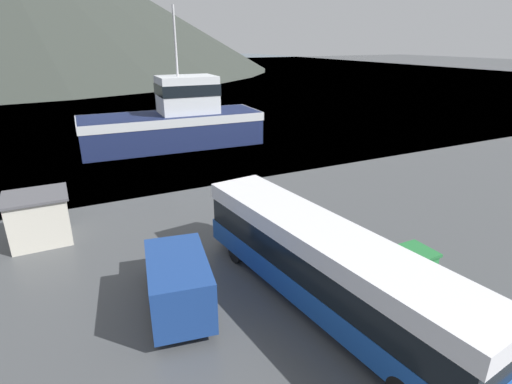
% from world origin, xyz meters
% --- Properties ---
extents(water_surface, '(240.00, 240.00, 0.00)m').
position_xyz_m(water_surface, '(0.00, 139.72, 0.00)').
color(water_surface, '#475B6B').
rests_on(water_surface, ground).
extents(tour_bus, '(3.84, 12.98, 3.18)m').
position_xyz_m(tour_bus, '(-0.80, 5.55, 1.80)').
color(tour_bus, '#194799').
rests_on(tour_bus, ground).
extents(delivery_van, '(2.94, 5.60, 2.27)m').
position_xyz_m(delivery_van, '(-5.57, 7.91, 1.21)').
color(delivery_van, navy).
rests_on(delivery_van, ground).
extents(fishing_boat, '(16.41, 6.16, 12.11)m').
position_xyz_m(fishing_boat, '(1.19, 31.54, 2.36)').
color(fishing_boat, '#19234C').
rests_on(fishing_boat, water_surface).
extents(storage_bin, '(1.47, 1.46, 1.35)m').
position_xyz_m(storage_bin, '(3.61, 5.31, 0.69)').
color(storage_bin, '#287F3D').
rests_on(storage_bin, ground).
extents(dock_kiosk, '(2.88, 2.58, 2.45)m').
position_xyz_m(dock_kiosk, '(-10.12, 15.99, 1.24)').
color(dock_kiosk, beige).
rests_on(dock_kiosk, ground).
extents(small_boat, '(2.38, 5.86, 0.89)m').
position_xyz_m(small_boat, '(0.05, 41.21, 0.44)').
color(small_boat, black).
rests_on(small_boat, water_surface).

